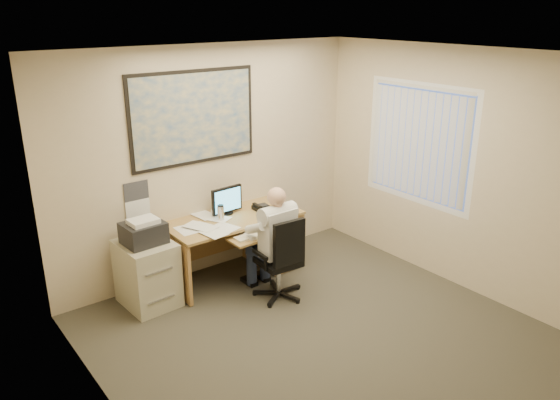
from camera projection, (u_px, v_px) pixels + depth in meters
room_shell at (343, 217)px, 4.75m from camera, size 4.00×4.50×2.70m
desk at (256, 234)px, 6.69m from camera, size 1.60×0.97×1.08m
world_map at (194, 118)px, 6.11m from camera, size 1.56×0.03×1.06m
wall_calendar at (137, 200)px, 5.96m from camera, size 0.28×0.01×0.42m
window_blinds at (418, 144)px, 6.41m from camera, size 0.06×1.40×1.30m
filing_cabinet at (147, 268)px, 5.86m from camera, size 0.55×0.65×1.00m
office_chair at (281, 274)px, 6.03m from camera, size 0.61×0.61×0.97m
person at (277, 243)px, 5.96m from camera, size 0.55×0.78×1.28m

